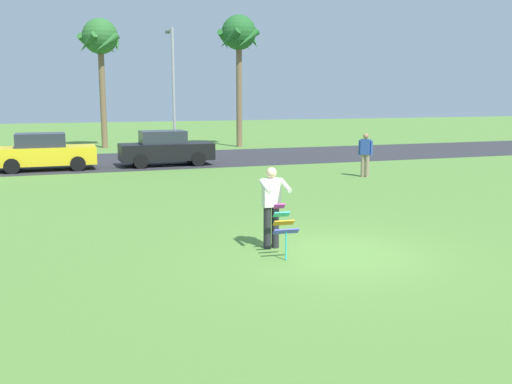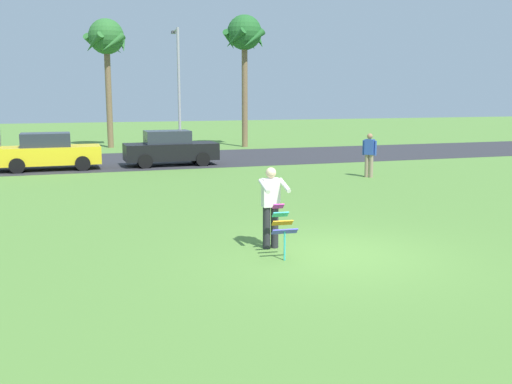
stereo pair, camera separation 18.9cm
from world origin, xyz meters
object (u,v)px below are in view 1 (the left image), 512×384
(kite_held, at_px, (284,224))
(parked_car_yellow, at_px, (44,152))
(palm_tree_centre_far, at_px, (239,38))
(streetlight_pole, at_px, (173,81))
(person_walker_near, at_px, (365,154))
(parked_car_black, at_px, (166,149))
(palm_tree_right_near, at_px, (100,41))
(person_kite_flyer, at_px, (272,204))

(kite_held, height_order, parked_car_yellow, parked_car_yellow)
(palm_tree_centre_far, distance_m, streetlight_pole, 5.07)
(person_walker_near, bearing_deg, parked_car_yellow, 152.34)
(kite_held, bearing_deg, person_walker_near, 52.90)
(parked_car_black, height_order, person_walker_near, person_walker_near)
(parked_car_black, distance_m, person_walker_near, 9.27)
(kite_held, relative_size, streetlight_pole, 0.15)
(kite_held, distance_m, palm_tree_right_near, 26.70)
(parked_car_black, bearing_deg, person_kite_flyer, -91.73)
(kite_held, xyz_separation_m, palm_tree_centre_far, (6.57, 24.06, 5.93))
(parked_car_yellow, height_order, streetlight_pole, streetlight_pole)
(palm_tree_centre_far, height_order, person_walker_near, palm_tree_centre_far)
(person_kite_flyer, relative_size, parked_car_yellow, 0.41)
(kite_held, bearing_deg, parked_car_yellow, 106.63)
(palm_tree_right_near, height_order, streetlight_pole, palm_tree_right_near)
(parked_car_yellow, height_order, person_walker_near, person_walker_near)
(parked_car_black, relative_size, palm_tree_right_near, 0.55)
(kite_held, height_order, parked_car_black, parked_car_black)
(palm_tree_right_near, bearing_deg, palm_tree_centre_far, -13.94)
(person_kite_flyer, relative_size, palm_tree_right_near, 0.22)
(person_kite_flyer, xyz_separation_m, palm_tree_right_near, (-1.49, 25.28, 5.39))
(palm_tree_right_near, bearing_deg, parked_car_yellow, -108.05)
(person_kite_flyer, height_order, kite_held, person_kite_flyer)
(palm_tree_centre_far, bearing_deg, kite_held, -105.28)
(person_walker_near, bearing_deg, palm_tree_centre_far, 92.81)
(parked_car_black, height_order, palm_tree_right_near, palm_tree_right_near)
(streetlight_pole, bearing_deg, person_walker_near, -69.98)
(palm_tree_centre_far, bearing_deg, parked_car_yellow, -144.35)
(person_kite_flyer, distance_m, person_walker_near, 11.44)
(person_kite_flyer, bearing_deg, kite_held, -92.47)
(parked_car_black, bearing_deg, palm_tree_centre_far, 53.20)
(parked_car_black, bearing_deg, parked_car_yellow, 180.00)
(person_kite_flyer, bearing_deg, streetlight_pole, 84.22)
(parked_car_black, distance_m, palm_tree_right_near, 11.72)
(palm_tree_centre_far, relative_size, streetlight_pole, 1.14)
(kite_held, xyz_separation_m, streetlight_pole, (2.31, 23.26, 3.30))
(parked_car_black, xyz_separation_m, palm_tree_centre_far, (6.08, 8.13, 5.85))
(person_kite_flyer, bearing_deg, palm_tree_right_near, 93.38)
(kite_held, distance_m, parked_car_yellow, 16.63)
(palm_tree_right_near, height_order, person_walker_near, palm_tree_right_near)
(kite_held, relative_size, parked_car_black, 0.25)
(palm_tree_centre_far, distance_m, person_walker_near, 15.53)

